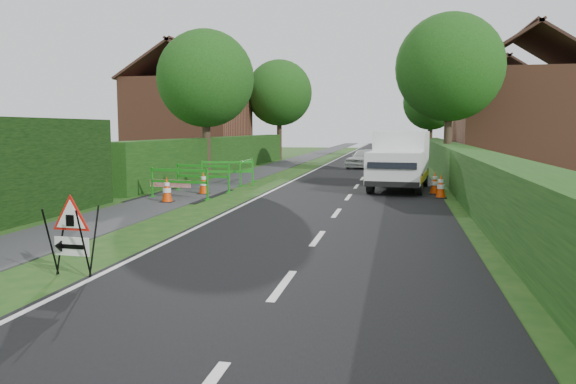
{
  "coord_description": "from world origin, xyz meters",
  "views": [
    {
      "loc": [
        4.08,
        -6.61,
        2.23
      ],
      "look_at": [
        1.8,
        4.94,
        0.9
      ],
      "focal_mm": 35.0,
      "sensor_mm": 36.0,
      "label": 1
    }
  ],
  "objects": [
    {
      "name": "tree_fw",
      "position": [
        -4.6,
        34.0,
        4.83
      ],
      "size": [
        4.8,
        4.8,
        7.24
      ],
      "color": "#2D2116",
      "rests_on": "ground"
    },
    {
      "name": "works_van",
      "position": [
        4.13,
        14.31,
        1.13
      ],
      "size": [
        2.31,
        4.84,
        2.13
      ],
      "rotation": [
        0.0,
        0.0,
        -0.11
      ],
      "color": "silver",
      "rests_on": "ground"
    },
    {
      "name": "triangle_sign",
      "position": [
        -0.75,
        0.89,
        0.73
      ],
      "size": [
        0.76,
        0.76,
        1.05
      ],
      "rotation": [
        0.0,
        0.0,
        -0.06
      ],
      "color": "black",
      "rests_on": "ground"
    },
    {
      "name": "road_surface",
      "position": [
        2.5,
        35.0,
        0.0
      ],
      "size": [
        6.0,
        90.0,
        0.02
      ],
      "primitive_type": "cube",
      "color": "black",
      "rests_on": "ground"
    },
    {
      "name": "hedge_east",
      "position": [
        6.5,
        16.0,
        0.0
      ],
      "size": [
        1.2,
        50.0,
        1.5
      ],
      "primitive_type": "cube",
      "color": "#14380F",
      "rests_on": "ground"
    },
    {
      "name": "tree_ne",
      "position": [
        6.4,
        22.0,
        5.17
      ],
      "size": [
        5.2,
        5.2,
        7.79
      ],
      "color": "#2D2116",
      "rests_on": "ground"
    },
    {
      "name": "ground",
      "position": [
        0.0,
        0.0,
        0.0
      ],
      "size": [
        120.0,
        120.0,
        0.0
      ],
      "primitive_type": "plane",
      "color": "#174413",
      "rests_on": "ground"
    },
    {
      "name": "house_east_a",
      "position": [
        11.0,
        28.0,
        2.9
      ],
      "size": [
        7.5,
        7.4,
        7.88
      ],
      "color": "brown",
      "rests_on": "ground"
    },
    {
      "name": "traffic_cone_4",
      "position": [
        -2.44,
        11.5,
        0.39
      ],
      "size": [
        0.38,
        0.38,
        0.79
      ],
      "color": "black",
      "rests_on": "ground"
    },
    {
      "name": "footpath",
      "position": [
        -3.0,
        35.0,
        0.01
      ],
      "size": [
        2.0,
        90.0,
        0.02
      ],
      "primitive_type": "cube",
      "color": "#2D2D30",
      "rests_on": "ground"
    },
    {
      "name": "traffic_cone_2",
      "position": [
        4.87,
        15.31,
        0.39
      ],
      "size": [
        0.38,
        0.38,
        0.79
      ],
      "color": "black",
      "rests_on": "ground"
    },
    {
      "name": "traffic_cone_1",
      "position": [
        5.3,
        13.07,
        0.39
      ],
      "size": [
        0.38,
        0.38,
        0.79
      ],
      "color": "black",
      "rests_on": "ground"
    },
    {
      "name": "house_east_b",
      "position": [
        12.0,
        42.0,
        2.9
      ],
      "size": [
        7.5,
        7.4,
        7.88
      ],
      "color": "brown",
      "rests_on": "ground"
    },
    {
      "name": "ped_barrier_2",
      "position": [
        -2.54,
        14.57,
        0.63
      ],
      "size": [
        2.09,
        0.79,
        1.0
      ],
      "rotation": [
        0.0,
        0.0,
        0.22
      ],
      "color": "#177D16",
      "rests_on": "ground"
    },
    {
      "name": "ped_barrier_0",
      "position": [
        -2.78,
        10.17,
        0.63
      ],
      "size": [
        2.09,
        0.63,
        1.0
      ],
      "rotation": [
        0.0,
        0.0,
        -0.14
      ],
      "color": "#177D16",
      "rests_on": "ground"
    },
    {
      "name": "hedge_west_far",
      "position": [
        -5.0,
        22.0,
        0.0
      ],
      "size": [
        1.0,
        24.0,
        1.8
      ],
      "primitive_type": "cube",
      "color": "#14380F",
      "rests_on": "ground"
    },
    {
      "name": "redwhite_plank",
      "position": [
        -3.26,
        10.58,
        0.0
      ],
      "size": [
        1.49,
        0.23,
        0.25
      ],
      "primitive_type": "cube",
      "rotation": [
        0.0,
        0.0,
        -0.13
      ],
      "color": "red",
      "rests_on": "ground"
    },
    {
      "name": "tree_fe",
      "position": [
        6.4,
        38.0,
        4.22
      ],
      "size": [
        4.2,
        4.2,
        6.33
      ],
      "color": "#2D2116",
      "rests_on": "ground"
    },
    {
      "name": "hatchback_car",
      "position": [
        2.22,
        25.59,
        0.57
      ],
      "size": [
        2.44,
        3.58,
        1.13
      ],
      "primitive_type": "imported",
      "rotation": [
        0.0,
        0.0,
        -0.37
      ],
      "color": "white",
      "rests_on": "ground"
    },
    {
      "name": "traffic_cone_0",
      "position": [
        5.43,
        11.96,
        0.39
      ],
      "size": [
        0.38,
        0.38,
        0.79
      ],
      "color": "black",
      "rests_on": "ground"
    },
    {
      "name": "tree_nw",
      "position": [
        -4.6,
        18.0,
        4.48
      ],
      "size": [
        4.4,
        4.4,
        6.7
      ],
      "color": "#2D2116",
      "rests_on": "ground"
    },
    {
      "name": "ped_barrier_1",
      "position": [
        -2.75,
        12.29,
        0.63
      ],
      "size": [
        2.09,
        0.59,
        1.0
      ],
      "rotation": [
        0.0,
        0.0,
        -0.12
      ],
      "color": "#177D16",
      "rests_on": "ground"
    },
    {
      "name": "house_west",
      "position": [
        -10.0,
        30.0,
        2.9
      ],
      "size": [
        7.5,
        7.4,
        7.88
      ],
      "color": "brown",
      "rests_on": "ground"
    },
    {
      "name": "ped_barrier_3",
      "position": [
        -1.99,
        15.39,
        0.63
      ],
      "size": [
        0.39,
        2.07,
        1.0
      ],
      "rotation": [
        0.0,
        0.0,
        1.59
      ],
      "color": "#177D16",
      "rests_on": "ground"
    },
    {
      "name": "traffic_cone_3",
      "position": [
        -2.8,
        9.25,
        0.39
      ],
      "size": [
        0.38,
        0.38,
        0.79
      ],
      "color": "black",
      "rests_on": "ground"
    }
  ]
}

